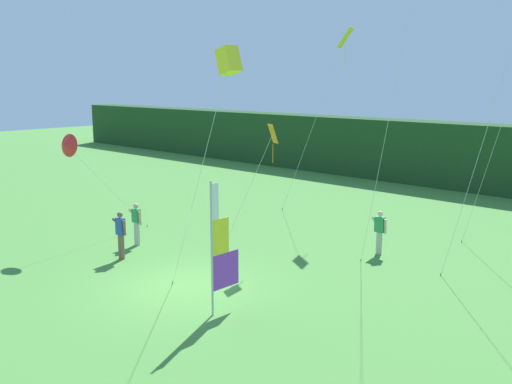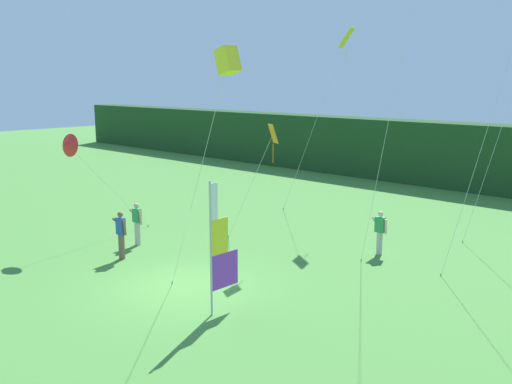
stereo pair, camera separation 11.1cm
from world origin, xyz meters
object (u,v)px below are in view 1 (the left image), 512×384
object	(u,v)px
person_mid_field	(121,234)
kite_orange_diamond_0	(270,141)
kite_yellow_diamond_3	(343,46)
person_far_left	(137,223)
kite_yellow_box_4	(228,62)
person_near_banner	(380,231)
kite_red_delta_5	(66,145)
banner_flag	(220,250)

from	to	relation	value
person_mid_field	kite_orange_diamond_0	world-z (taller)	kite_orange_diamond_0
kite_orange_diamond_0	kite_yellow_diamond_3	xyz separation A→B (m)	(-1.59, 6.62, 3.67)
person_far_left	kite_yellow_box_4	bearing A→B (deg)	-14.58
person_far_left	person_mid_field	bearing A→B (deg)	-52.94
person_near_banner	kite_orange_diamond_0	distance (m)	5.23
person_near_banner	person_far_left	bearing A→B (deg)	-144.00
person_near_banner	kite_orange_diamond_0	bearing A→B (deg)	-138.56
person_near_banner	kite_red_delta_5	xyz separation A→B (m)	(-9.37, -7.18, 3.04)
kite_orange_diamond_0	kite_yellow_box_4	bearing A→B (deg)	-60.03
person_near_banner	kite_yellow_diamond_3	bearing A→B (deg)	139.56
banner_flag	person_near_banner	distance (m)	7.80
banner_flag	person_far_left	size ratio (longest dim) A/B	2.25
person_mid_field	kite_yellow_diamond_3	distance (m)	12.98
kite_yellow_box_4	person_mid_field	bearing A→B (deg)	176.01
kite_yellow_box_4	kite_red_delta_5	xyz separation A→B (m)	(-9.01, 0.13, -2.90)
banner_flag	kite_orange_diamond_0	world-z (taller)	kite_orange_diamond_0
person_near_banner	kite_yellow_box_4	xyz separation A→B (m)	(-0.37, -7.31, 5.94)
person_far_left	kite_orange_diamond_0	size ratio (longest dim) A/B	0.35
kite_yellow_diamond_3	person_far_left	bearing A→B (deg)	-107.06
person_near_banner	banner_flag	bearing A→B (deg)	-92.40
person_mid_field	person_near_banner	bearing A→B (deg)	47.01
kite_yellow_box_4	kite_red_delta_5	bearing A→B (deg)	179.18
person_near_banner	kite_yellow_box_4	bearing A→B (deg)	-92.87
person_near_banner	kite_red_delta_5	size ratio (longest dim) A/B	0.37
kite_yellow_box_4	banner_flag	bearing A→B (deg)	-84.32
person_far_left	kite_red_delta_5	world-z (taller)	kite_red_delta_5
person_mid_field	kite_red_delta_5	size ratio (longest dim) A/B	0.40
banner_flag	kite_yellow_box_4	distance (m)	5.03
person_mid_field	person_far_left	bearing A→B (deg)	127.06
person_far_left	kite_red_delta_5	bearing A→B (deg)	-137.27
person_mid_field	kite_yellow_box_4	xyz separation A→B (m)	(6.05, -0.42, 5.87)
person_mid_field	kite_orange_diamond_0	size ratio (longest dim) A/B	0.36
person_near_banner	kite_orange_diamond_0	world-z (taller)	kite_orange_diamond_0
kite_red_delta_5	kite_yellow_diamond_3	bearing A→B (deg)	66.86
banner_flag	kite_red_delta_5	world-z (taller)	kite_red_delta_5
banner_flag	kite_yellow_box_4	world-z (taller)	kite_yellow_box_4
banner_flag	kite_orange_diamond_0	size ratio (longest dim) A/B	0.78
kite_yellow_diamond_3	kite_yellow_box_4	xyz separation A→B (m)	(4.26, -11.25, -1.05)
person_far_left	kite_yellow_box_4	xyz separation A→B (m)	(7.14, -1.86, 5.92)
banner_flag	person_mid_field	bearing A→B (deg)	172.05
person_mid_field	kite_yellow_diamond_3	size ratio (longest dim) A/B	0.20
kite_yellow_diamond_3	kite_orange_diamond_0	bearing A→B (deg)	-76.52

